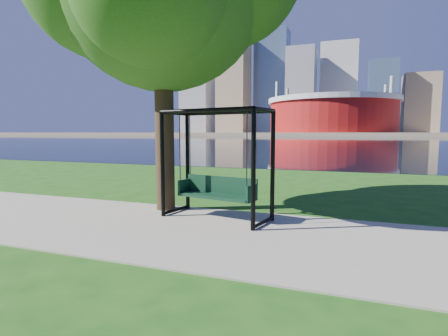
% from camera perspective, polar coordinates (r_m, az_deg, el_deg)
% --- Properties ---
extents(ground, '(900.00, 900.00, 0.00)m').
position_cam_1_polar(ground, '(7.52, 1.38, -9.79)').
color(ground, '#1E5114').
rests_on(ground, ground).
extents(path, '(120.00, 4.00, 0.03)m').
position_cam_1_polar(path, '(7.07, 0.06, -10.70)').
color(path, '#9E937F').
rests_on(path, ground).
extents(river, '(900.00, 180.00, 0.02)m').
position_cam_1_polar(river, '(108.91, 18.82, 4.45)').
color(river, black).
rests_on(river, ground).
extents(far_bank, '(900.00, 228.00, 2.00)m').
position_cam_1_polar(far_bank, '(312.88, 19.64, 5.29)').
color(far_bank, '#937F60').
rests_on(far_bank, ground).
extents(stadium, '(83.00, 83.00, 32.00)m').
position_cam_1_polar(stadium, '(242.49, 17.24, 8.45)').
color(stadium, maroon).
rests_on(stadium, far_bank).
extents(skyline, '(392.00, 66.00, 96.50)m').
position_cam_1_polar(skyline, '(328.08, 19.11, 11.43)').
color(skyline, gray).
rests_on(skyline, far_bank).
extents(swing, '(2.65, 1.54, 2.55)m').
position_cam_1_polar(swing, '(8.08, -1.17, 0.19)').
color(swing, black).
rests_on(swing, ground).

